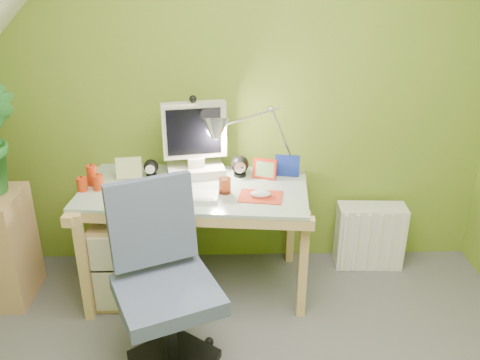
{
  "coord_description": "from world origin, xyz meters",
  "views": [
    {
      "loc": [
        -0.06,
        -1.46,
        1.97
      ],
      "look_at": [
        0.0,
        1.0,
        0.85
      ],
      "focal_mm": 38.0,
      "sensor_mm": 36.0,
      "label": 1
    }
  ],
  "objects_px": {
    "monitor": "(194,134)",
    "desk": "(196,239)",
    "radiator": "(370,236)",
    "desk_lamp": "(270,125)",
    "task_chair": "(168,292)",
    "side_ledge": "(6,247)"
  },
  "relations": [
    {
      "from": "monitor",
      "to": "desk",
      "type": "bearing_deg",
      "value": -100.03
    },
    {
      "from": "desk",
      "to": "radiator",
      "type": "bearing_deg",
      "value": 16.95
    },
    {
      "from": "desk",
      "to": "desk_lamp",
      "type": "distance_m",
      "value": 0.83
    },
    {
      "from": "task_chair",
      "to": "radiator",
      "type": "height_order",
      "value": "task_chair"
    },
    {
      "from": "monitor",
      "to": "side_ledge",
      "type": "height_order",
      "value": "monitor"
    },
    {
      "from": "desk_lamp",
      "to": "monitor",
      "type": "bearing_deg",
      "value": -169.21
    },
    {
      "from": "desk",
      "to": "desk_lamp",
      "type": "height_order",
      "value": "desk_lamp"
    },
    {
      "from": "desk_lamp",
      "to": "radiator",
      "type": "bearing_deg",
      "value": 14.92
    },
    {
      "from": "monitor",
      "to": "radiator",
      "type": "bearing_deg",
      "value": -7.52
    },
    {
      "from": "monitor",
      "to": "desk_lamp",
      "type": "height_order",
      "value": "desk_lamp"
    },
    {
      "from": "monitor",
      "to": "desk_lamp",
      "type": "distance_m",
      "value": 0.45
    },
    {
      "from": "side_ledge",
      "to": "task_chair",
      "type": "xyz_separation_m",
      "value": [
        1.04,
        -0.64,
        0.13
      ]
    },
    {
      "from": "task_chair",
      "to": "side_ledge",
      "type": "bearing_deg",
      "value": 125.15
    },
    {
      "from": "desk",
      "to": "side_ledge",
      "type": "height_order",
      "value": "desk"
    },
    {
      "from": "monitor",
      "to": "desk_lamp",
      "type": "bearing_deg",
      "value": -10.03
    },
    {
      "from": "monitor",
      "to": "radiator",
      "type": "distance_m",
      "value": 1.36
    },
    {
      "from": "desk",
      "to": "side_ledge",
      "type": "bearing_deg",
      "value": -171.37
    },
    {
      "from": "side_ledge",
      "to": "task_chair",
      "type": "height_order",
      "value": "task_chair"
    },
    {
      "from": "side_ledge",
      "to": "radiator",
      "type": "relative_size",
      "value": 1.56
    },
    {
      "from": "side_ledge",
      "to": "desk",
      "type": "bearing_deg",
      "value": 3.06
    },
    {
      "from": "desk",
      "to": "side_ledge",
      "type": "relative_size",
      "value": 1.9
    },
    {
      "from": "desk",
      "to": "monitor",
      "type": "height_order",
      "value": "monitor"
    }
  ]
}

